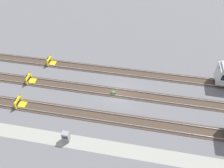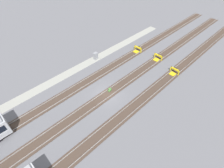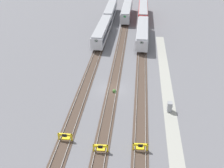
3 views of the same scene
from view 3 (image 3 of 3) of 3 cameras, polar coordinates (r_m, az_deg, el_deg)
ground_plane at (r=47.20m, az=0.15°, el=-1.15°), size 400.00×400.00×0.00m
service_walkway at (r=47.36m, az=11.94°, el=-1.78°), size 54.00×2.00×0.01m
rail_track_nearest at (r=47.01m, az=6.37°, el=-1.45°), size 90.00×2.24×0.21m
rail_track_near_inner at (r=47.18m, az=0.15°, el=-1.10°), size 90.00×2.24×0.21m
rail_track_middle at (r=47.89m, az=-5.96°, el=-0.75°), size 90.00×2.24×0.21m
subway_car_front_row_leftmost at (r=68.48m, az=-2.13°, el=11.40°), size 18.04×3.13×3.70m
subway_car_front_row_left_inner at (r=85.92m, az=3.21°, el=15.53°), size 18.02×2.96×3.70m
subway_car_front_row_centre at (r=86.33m, az=-0.31°, el=15.66°), size 18.02×2.99×3.70m
subway_car_front_row_right_inner at (r=67.86m, az=6.65°, el=11.02°), size 18.04×3.11×3.70m
subway_car_front_row_rightmost at (r=86.12m, az=6.78°, el=15.41°), size 18.01×2.91×3.70m
bumper_stop_nearest_track at (r=35.50m, az=6.16°, el=-13.29°), size 1.37×2.01×1.22m
bumper_stop_near_inner_track at (r=35.18m, az=-2.47°, el=-13.61°), size 1.38×2.01×1.22m
bumper_stop_middle_track at (r=37.23m, az=-10.06°, el=-11.11°), size 1.35×2.00×1.22m
electrical_cabinet at (r=42.45m, az=12.44°, el=-4.85°), size 0.90×0.73×1.60m
weed_clump at (r=46.24m, az=0.49°, el=-1.55°), size 0.92×0.70×0.64m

